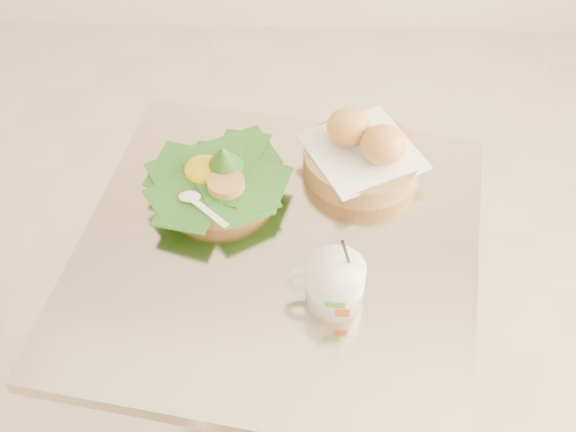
{
  "coord_description": "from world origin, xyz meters",
  "views": [
    {
      "loc": [
        0.17,
        -0.86,
        1.73
      ],
      "look_at": [
        0.14,
        -0.03,
        0.82
      ],
      "focal_mm": 45.0,
      "sensor_mm": 36.0,
      "label": 1
    }
  ],
  "objects_px": {
    "cafe_table": "(279,316)",
    "coffee_mug": "(333,282)",
    "bread_basket": "(363,153)",
    "rice_basket": "(218,177)"
  },
  "relations": [
    {
      "from": "rice_basket",
      "to": "bread_basket",
      "type": "xyz_separation_m",
      "value": [
        0.27,
        0.07,
        0.01
      ]
    },
    {
      "from": "cafe_table",
      "to": "bread_basket",
      "type": "relative_size",
      "value": 3.1
    },
    {
      "from": "rice_basket",
      "to": "bread_basket",
      "type": "distance_m",
      "value": 0.28
    },
    {
      "from": "cafe_table",
      "to": "coffee_mug",
      "type": "distance_m",
      "value": 0.3
    },
    {
      "from": "cafe_table",
      "to": "bread_basket",
      "type": "distance_m",
      "value": 0.36
    },
    {
      "from": "cafe_table",
      "to": "bread_basket",
      "type": "xyz_separation_m",
      "value": [
        0.15,
        0.2,
        0.26
      ]
    },
    {
      "from": "cafe_table",
      "to": "coffee_mug",
      "type": "relative_size",
      "value": 4.87
    },
    {
      "from": "cafe_table",
      "to": "rice_basket",
      "type": "distance_m",
      "value": 0.31
    },
    {
      "from": "coffee_mug",
      "to": "rice_basket",
      "type": "bearing_deg",
      "value": 130.75
    },
    {
      "from": "cafe_table",
      "to": "bread_basket",
      "type": "height_order",
      "value": "bread_basket"
    }
  ]
}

